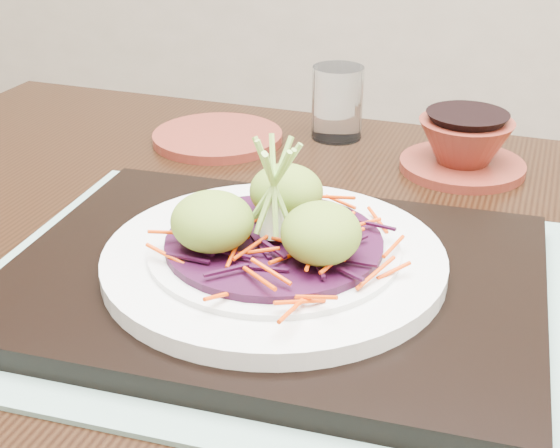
% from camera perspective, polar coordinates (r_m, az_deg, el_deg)
% --- Properties ---
extents(dining_table, '(1.22, 0.88, 0.71)m').
position_cam_1_polar(dining_table, '(0.73, 2.42, -8.98)').
color(dining_table, black).
rests_on(dining_table, ground).
extents(placemat, '(0.50, 0.40, 0.00)m').
position_cam_1_polar(placemat, '(0.63, -0.43, -4.86)').
color(placemat, gray).
rests_on(placemat, dining_table).
extents(serving_tray, '(0.43, 0.33, 0.02)m').
position_cam_1_polar(serving_tray, '(0.62, -0.43, -3.96)').
color(serving_tray, black).
rests_on(serving_tray, placemat).
extents(white_plate, '(0.27, 0.27, 0.02)m').
position_cam_1_polar(white_plate, '(0.62, -0.44, -2.49)').
color(white_plate, silver).
rests_on(white_plate, serving_tray).
extents(cabbage_bed, '(0.17, 0.17, 0.01)m').
position_cam_1_polar(cabbage_bed, '(0.61, -0.44, -1.36)').
color(cabbage_bed, '#2F0922').
rests_on(cabbage_bed, white_plate).
extents(carrot_julienne, '(0.21, 0.21, 0.01)m').
position_cam_1_polar(carrot_julienne, '(0.60, -0.44, -0.66)').
color(carrot_julienne, '#DB3903').
rests_on(carrot_julienne, cabbage_bed).
extents(guacamole_scoops, '(0.15, 0.13, 0.05)m').
position_cam_1_polar(guacamole_scoops, '(0.60, -0.46, 0.65)').
color(guacamole_scoops, olive).
rests_on(guacamole_scoops, cabbage_bed).
extents(scallion_garnish, '(0.06, 0.06, 0.09)m').
position_cam_1_polar(scallion_garnish, '(0.59, -0.46, 2.49)').
color(scallion_garnish, '#85B247').
rests_on(scallion_garnish, cabbage_bed).
extents(terracotta_side_plate, '(0.18, 0.18, 0.01)m').
position_cam_1_polar(terracotta_side_plate, '(0.95, -4.59, 6.34)').
color(terracotta_side_plate, maroon).
rests_on(terracotta_side_plate, dining_table).
extents(water_glass, '(0.08, 0.08, 0.09)m').
position_cam_1_polar(water_glass, '(0.95, 4.21, 8.84)').
color(water_glass, white).
rests_on(water_glass, dining_table).
extents(terracotta_bowl_set, '(0.17, 0.17, 0.06)m').
position_cam_1_polar(terracotta_bowl_set, '(0.87, 13.30, 5.41)').
color(terracotta_bowl_set, maroon).
rests_on(terracotta_bowl_set, dining_table).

